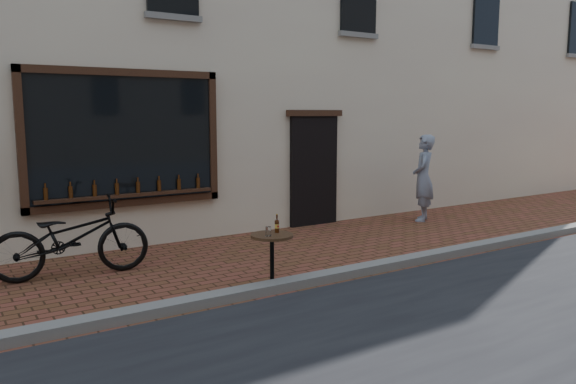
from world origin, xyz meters
TOP-DOWN VIEW (x-y plane):
  - ground at (0.00, 0.00)m, footprint 90.00×90.00m
  - kerb at (0.00, 0.20)m, footprint 90.00×0.25m
  - cargo_bicycle at (-3.09, 2.29)m, footprint 2.47×0.96m
  - bistro_table at (-0.97, 0.35)m, footprint 0.55×0.55m
  - pedestrian at (4.08, 2.56)m, footprint 0.79×0.76m

SIDE VIEW (x-z plane):
  - ground at x=0.00m, z-range 0.00..0.00m
  - kerb at x=0.00m, z-range 0.00..0.12m
  - bistro_table at x=-0.97m, z-range 0.03..0.98m
  - cargo_bicycle at x=-3.09m, z-range -0.03..1.15m
  - pedestrian at x=4.08m, z-range 0.00..1.82m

